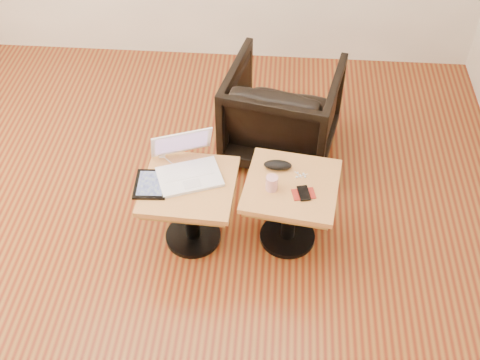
# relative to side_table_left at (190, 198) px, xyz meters

# --- Properties ---
(room_shell) EXTENTS (4.52, 4.52, 2.71)m
(room_shell) POSITION_rel_side_table_left_xyz_m (-0.23, -0.21, 1.00)
(room_shell) COLOR #621F0E
(room_shell) RESTS_ON ground
(side_table_left) EXTENTS (0.54, 0.54, 0.47)m
(side_table_left) POSITION_rel_side_table_left_xyz_m (0.00, 0.00, 0.00)
(side_table_left) COLOR black
(side_table_left) RESTS_ON ground
(side_table_right) EXTENTS (0.58, 0.58, 0.47)m
(side_table_right) POSITION_rel_side_table_left_xyz_m (0.57, 0.04, 0.00)
(side_table_right) COLOR black
(side_table_right) RESTS_ON ground
(laptop) EXTENTS (0.45, 0.44, 0.23)m
(laptop) POSITION_rel_side_table_left_xyz_m (-0.02, 0.10, 0.16)
(laptop) COLOR white
(laptop) RESTS_ON side_table_left
(tablet) EXTENTS (0.19, 0.24, 0.02)m
(tablet) POSITION_rel_side_table_left_xyz_m (-0.21, -0.03, 0.12)
(tablet) COLOR black
(tablet) RESTS_ON side_table_left
(charging_adapter) EXTENTS (0.04, 0.04, 0.02)m
(charging_adapter) POSITION_rel_side_table_left_xyz_m (-0.19, 0.21, 0.13)
(charging_adapter) COLOR white
(charging_adapter) RESTS_ON side_table_left
(glasses_case) EXTENTS (0.16, 0.07, 0.05)m
(glasses_case) POSITION_rel_side_table_left_xyz_m (0.49, 0.16, 0.14)
(glasses_case) COLOR black
(glasses_case) RESTS_ON side_table_right
(striped_cup) EXTENTS (0.09, 0.09, 0.09)m
(striped_cup) POSITION_rel_side_table_left_xyz_m (0.46, -0.00, 0.16)
(striped_cup) COLOR #BE3E53
(striped_cup) RESTS_ON side_table_right
(earbuds_tangle) EXTENTS (0.07, 0.05, 0.01)m
(earbuds_tangle) POSITION_rel_side_table_left_xyz_m (0.62, 0.11, 0.12)
(earbuds_tangle) COLOR white
(earbuds_tangle) RESTS_ON side_table_right
(phone_on_sleeve) EXTENTS (0.14, 0.12, 0.02)m
(phone_on_sleeve) POSITION_rel_side_table_left_xyz_m (0.64, -0.03, 0.12)
(phone_on_sleeve) COLOR #981A07
(phone_on_sleeve) RESTS_ON side_table_right
(armchair) EXTENTS (0.84, 0.86, 0.66)m
(armchair) POSITION_rel_side_table_left_xyz_m (0.50, 0.87, -0.02)
(armchair) COLOR black
(armchair) RESTS_ON ground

